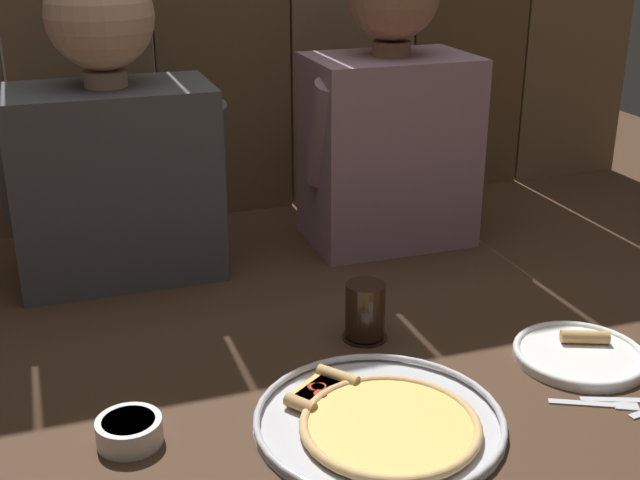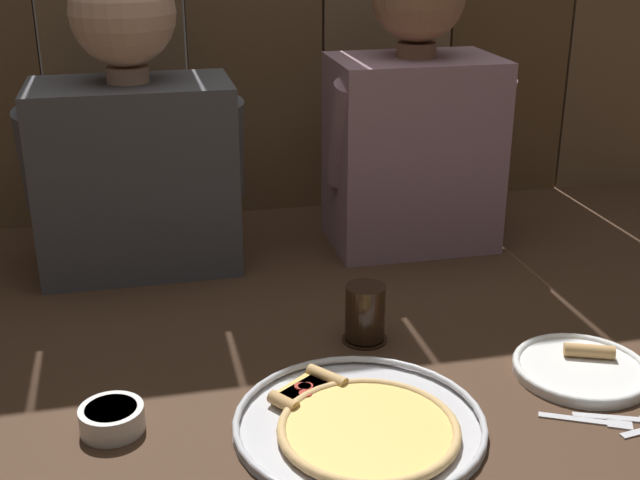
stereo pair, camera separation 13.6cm
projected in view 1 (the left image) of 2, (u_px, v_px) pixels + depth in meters
The scene contains 9 objects.
ground_plane at pixel (341, 365), 1.34m from camera, with size 3.20×3.20×0.00m, color #422B1C.
pizza_tray at pixel (382, 421), 1.18m from camera, with size 0.36×0.36×0.03m.
dinner_plate at pixel (580, 354), 1.35m from camera, with size 0.21×0.21×0.03m.
drinking_glass at pixel (365, 312), 1.41m from camera, with size 0.08×0.08×0.10m.
dipping_bowl at pixel (129, 430), 1.14m from camera, with size 0.09×0.09×0.04m.
table_fork at pixel (598, 404), 1.23m from camera, with size 0.12×0.07×0.01m.
table_knife at pixel (634, 400), 1.24m from camera, with size 0.15×0.07×0.01m.
diner_left at pixel (111, 136), 1.58m from camera, with size 0.42×0.23×0.61m.
diner_right at pixel (390, 108), 1.75m from camera, with size 0.38×0.23×0.63m.
Camera 1 is at (-0.41, -1.09, 0.68)m, focal length 46.68 mm.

